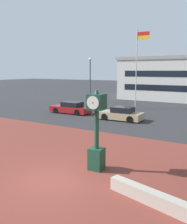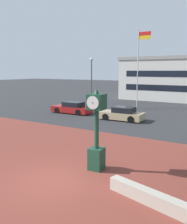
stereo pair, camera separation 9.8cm
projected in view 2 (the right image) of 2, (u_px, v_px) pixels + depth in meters
name	position (u px, v px, depth m)	size (l,w,h in m)	color
ground_plane	(54.00, 180.00, 10.73)	(200.00, 200.00, 0.00)	#2D2D30
plaza_brick_paving	(84.00, 164.00, 12.62)	(44.00, 12.51, 0.01)	brown
planter_wall	(147.00, 196.00, 8.88)	(3.20, 0.40, 0.50)	#ADA393
street_clock	(97.00, 132.00, 11.63)	(0.76, 0.84, 3.88)	#19422D
car_street_near	(122.00, 114.00, 23.72)	(4.20, 1.99, 1.28)	tan
car_street_mid	(72.00, 108.00, 27.54)	(4.62, 1.88, 1.28)	maroon
flagpole_primary	(139.00, 63.00, 30.59)	(1.61, 0.14, 9.54)	silver
street_lamp_post	(91.00, 78.00, 30.39)	(0.36, 0.36, 6.21)	#4C4C51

